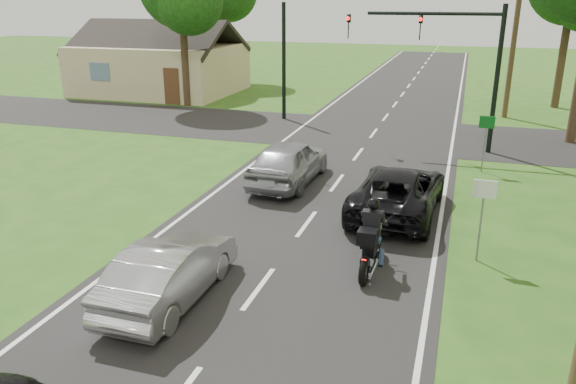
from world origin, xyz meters
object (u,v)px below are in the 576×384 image
(silver_sedan, at_px, (170,271))
(silver_suv, at_px, (289,161))
(dark_suv, at_px, (398,191))
(traffic_signal, at_px, (452,51))
(motorcycle_rider, at_px, (371,243))
(sign_green, at_px, (486,130))
(sign_white, at_px, (483,201))
(utility_pole_far, at_px, (516,20))

(silver_sedan, relative_size, silver_suv, 0.89)
(dark_suv, bearing_deg, silver_suv, -21.25)
(traffic_signal, bearing_deg, silver_sedan, -108.38)
(motorcycle_rider, distance_m, sign_green, 9.77)
(motorcycle_rider, height_order, sign_white, sign_white)
(dark_suv, xyz_separation_m, sign_white, (2.31, -2.72, 0.87))
(motorcycle_rider, height_order, silver_suv, motorcycle_rider)
(silver_suv, xyz_separation_m, sign_white, (6.34, -4.52, 0.80))
(motorcycle_rider, distance_m, utility_pole_far, 21.21)
(traffic_signal, height_order, sign_green, traffic_signal)
(utility_pole_far, bearing_deg, sign_white, -94.51)
(utility_pole_far, relative_size, sign_white, 4.71)
(motorcycle_rider, distance_m, traffic_signal, 12.88)
(dark_suv, xyz_separation_m, silver_suv, (-4.03, 1.80, 0.07))
(silver_sedan, bearing_deg, sign_green, -118.58)
(dark_suv, height_order, silver_sedan, dark_suv)
(traffic_signal, relative_size, sign_white, 3.00)
(silver_sedan, bearing_deg, silver_suv, -90.00)
(utility_pole_far, xyz_separation_m, sign_white, (-1.50, -19.02, -3.49))
(motorcycle_rider, distance_m, dark_suv, 4.08)
(silver_sedan, bearing_deg, sign_white, -147.84)
(motorcycle_rider, bearing_deg, dark_suv, 89.52)
(dark_suv, height_order, sign_green, sign_green)
(silver_suv, distance_m, traffic_signal, 8.84)
(utility_pole_far, relative_size, sign_green, 4.71)
(silver_sedan, xyz_separation_m, sign_white, (6.34, 3.98, 0.91))
(traffic_signal, bearing_deg, sign_green, -62.62)
(motorcycle_rider, relative_size, sign_white, 1.02)
(sign_white, xyz_separation_m, sign_green, (0.20, 8.00, 0.00))
(silver_sedan, bearing_deg, motorcycle_rider, -145.96)
(motorcycle_rider, bearing_deg, sign_white, 30.53)
(silver_sedan, xyz_separation_m, silver_suv, (0.01, 8.50, 0.11))
(sign_white, bearing_deg, utility_pole_far, 85.49)
(traffic_signal, height_order, utility_pole_far, utility_pole_far)
(motorcycle_rider, relative_size, silver_sedan, 0.53)
(dark_suv, distance_m, sign_white, 3.67)
(silver_suv, height_order, utility_pole_far, utility_pole_far)
(sign_green, bearing_deg, silver_suv, -151.97)
(utility_pole_far, height_order, sign_white, utility_pole_far)
(motorcycle_rider, xyz_separation_m, utility_pole_far, (3.95, 20.38, 4.35))
(dark_suv, xyz_separation_m, silver_sedan, (-4.04, -6.70, -0.04))
(traffic_signal, bearing_deg, sign_white, -82.95)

